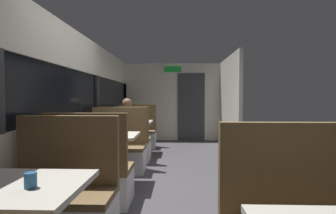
{
  "coord_description": "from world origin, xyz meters",
  "views": [
    {
      "loc": [
        0.13,
        -3.62,
        1.27
      ],
      "look_at": [
        -0.12,
        3.64,
        1.01
      ],
      "focal_mm": 27.8,
      "sensor_mm": 36.0,
      "label": 1
    }
  ],
  "objects_px": {
    "bench_far_window_facing_entry": "(137,135)",
    "seated_passenger": "(127,134)",
    "bench_mid_window_facing_end": "(90,177)",
    "dining_table_far_window": "(132,125)",
    "coffee_cup_primary": "(31,180)",
    "dining_table_near_window": "(9,201)",
    "bench_mid_window_facing_entry": "(117,153)",
    "bench_far_window_facing_end": "(126,144)",
    "coffee_cup_secondary": "(133,119)",
    "bench_near_window_facing_entry": "(61,204)",
    "dining_table_mid_window": "(106,141)"
  },
  "relations": [
    {
      "from": "coffee_cup_secondary",
      "to": "dining_table_far_window",
      "type": "bearing_deg",
      "value": -93.0
    },
    {
      "from": "dining_table_near_window",
      "to": "bench_mid_window_facing_end",
      "type": "relative_size",
      "value": 0.82
    },
    {
      "from": "bench_near_window_facing_entry",
      "to": "coffee_cup_secondary",
      "type": "height_order",
      "value": "bench_near_window_facing_entry"
    },
    {
      "from": "dining_table_mid_window",
      "to": "dining_table_far_window",
      "type": "relative_size",
      "value": 1.0
    },
    {
      "from": "bench_far_window_facing_entry",
      "to": "seated_passenger",
      "type": "xyz_separation_m",
      "value": [
        0.0,
        -1.33,
        0.21
      ]
    },
    {
      "from": "dining_table_near_window",
      "to": "dining_table_mid_window",
      "type": "relative_size",
      "value": 1.0
    },
    {
      "from": "bench_far_window_facing_entry",
      "to": "seated_passenger",
      "type": "relative_size",
      "value": 0.87
    },
    {
      "from": "bench_mid_window_facing_end",
      "to": "bench_far_window_facing_end",
      "type": "distance_m",
      "value": 2.17
    },
    {
      "from": "bench_far_window_facing_end",
      "to": "seated_passenger",
      "type": "height_order",
      "value": "seated_passenger"
    },
    {
      "from": "dining_table_far_window",
      "to": "seated_passenger",
      "type": "xyz_separation_m",
      "value": [
        0.0,
        -0.63,
        -0.1
      ]
    },
    {
      "from": "bench_mid_window_facing_entry",
      "to": "bench_far_window_facing_end",
      "type": "height_order",
      "value": "same"
    },
    {
      "from": "bench_far_window_facing_end",
      "to": "bench_far_window_facing_entry",
      "type": "xyz_separation_m",
      "value": [
        0.0,
        1.4,
        0.0
      ]
    },
    {
      "from": "dining_table_mid_window",
      "to": "coffee_cup_primary",
      "type": "bearing_deg",
      "value": -85.68
    },
    {
      "from": "dining_table_far_window",
      "to": "bench_near_window_facing_entry",
      "type": "bearing_deg",
      "value": -90.0
    },
    {
      "from": "bench_far_window_facing_end",
      "to": "bench_far_window_facing_entry",
      "type": "relative_size",
      "value": 1.0
    },
    {
      "from": "bench_near_window_facing_entry",
      "to": "bench_mid_window_facing_end",
      "type": "bearing_deg",
      "value": 90.0
    },
    {
      "from": "bench_near_window_facing_entry",
      "to": "bench_far_window_facing_end",
      "type": "distance_m",
      "value": 2.95
    },
    {
      "from": "dining_table_near_window",
      "to": "seated_passenger",
      "type": "relative_size",
      "value": 0.71
    },
    {
      "from": "dining_table_mid_window",
      "to": "dining_table_far_window",
      "type": "distance_m",
      "value": 2.17
    },
    {
      "from": "bench_mid_window_facing_entry",
      "to": "bench_far_window_facing_entry",
      "type": "height_order",
      "value": "same"
    },
    {
      "from": "bench_mid_window_facing_end",
      "to": "dining_table_far_window",
      "type": "relative_size",
      "value": 1.22
    },
    {
      "from": "dining_table_far_window",
      "to": "bench_mid_window_facing_entry",
      "type": "bearing_deg",
      "value": -90.0
    },
    {
      "from": "bench_far_window_facing_entry",
      "to": "bench_mid_window_facing_end",
      "type": "bearing_deg",
      "value": -90.0
    },
    {
      "from": "bench_near_window_facing_entry",
      "to": "coffee_cup_primary",
      "type": "relative_size",
      "value": 12.22
    },
    {
      "from": "bench_far_window_facing_end",
      "to": "seated_passenger",
      "type": "relative_size",
      "value": 0.87
    },
    {
      "from": "dining_table_far_window",
      "to": "bench_far_window_facing_entry",
      "type": "distance_m",
      "value": 0.77
    },
    {
      "from": "seated_passenger",
      "to": "coffee_cup_primary",
      "type": "height_order",
      "value": "seated_passenger"
    },
    {
      "from": "dining_table_near_window",
      "to": "seated_passenger",
      "type": "distance_m",
      "value": 3.72
    },
    {
      "from": "bench_near_window_facing_entry",
      "to": "bench_mid_window_facing_entry",
      "type": "height_order",
      "value": "same"
    },
    {
      "from": "seated_passenger",
      "to": "bench_far_window_facing_end",
      "type": "bearing_deg",
      "value": -90.0
    },
    {
      "from": "bench_mid_window_facing_entry",
      "to": "seated_passenger",
      "type": "xyz_separation_m",
      "value": [
        0.0,
        0.85,
        0.21
      ]
    },
    {
      "from": "dining_table_mid_window",
      "to": "dining_table_near_window",
      "type": "bearing_deg",
      "value": -90.0
    },
    {
      "from": "seated_passenger",
      "to": "bench_far_window_facing_entry",
      "type": "bearing_deg",
      "value": 90.0
    },
    {
      "from": "dining_table_near_window",
      "to": "bench_far_window_facing_entry",
      "type": "xyz_separation_m",
      "value": [
        0.0,
        5.05,
        -0.31
      ]
    },
    {
      "from": "coffee_cup_secondary",
      "to": "bench_near_window_facing_entry",
      "type": "bearing_deg",
      "value": -90.09
    },
    {
      "from": "dining_table_far_window",
      "to": "bench_far_window_facing_entry",
      "type": "height_order",
      "value": "bench_far_window_facing_entry"
    },
    {
      "from": "coffee_cup_primary",
      "to": "dining_table_near_window",
      "type": "bearing_deg",
      "value": 161.78
    },
    {
      "from": "bench_mid_window_facing_end",
      "to": "coffee_cup_secondary",
      "type": "bearing_deg",
      "value": 89.89
    },
    {
      "from": "bench_far_window_facing_end",
      "to": "bench_far_window_facing_entry",
      "type": "bearing_deg",
      "value": 90.0
    },
    {
      "from": "dining_table_near_window",
      "to": "bench_near_window_facing_entry",
      "type": "bearing_deg",
      "value": 90.0
    },
    {
      "from": "bench_mid_window_facing_entry",
      "to": "dining_table_far_window",
      "type": "height_order",
      "value": "bench_mid_window_facing_entry"
    },
    {
      "from": "bench_mid_window_facing_entry",
      "to": "dining_table_near_window",
      "type": "bearing_deg",
      "value": -90.0
    },
    {
      "from": "coffee_cup_secondary",
      "to": "bench_mid_window_facing_entry",
      "type": "bearing_deg",
      "value": -90.21
    },
    {
      "from": "dining_table_mid_window",
      "to": "bench_mid_window_facing_entry",
      "type": "xyz_separation_m",
      "value": [
        0.0,
        0.7,
        -0.31
      ]
    },
    {
      "from": "bench_near_window_facing_entry",
      "to": "bench_mid_window_facing_entry",
      "type": "xyz_separation_m",
      "value": [
        0.0,
        2.17,
        0.0
      ]
    },
    {
      "from": "bench_far_window_facing_end",
      "to": "coffee_cup_primary",
      "type": "xyz_separation_m",
      "value": [
        0.17,
        -3.7,
        0.46
      ]
    },
    {
      "from": "bench_far_window_facing_end",
      "to": "dining_table_near_window",
      "type": "bearing_deg",
      "value": -90.0
    },
    {
      "from": "bench_mid_window_facing_entry",
      "to": "coffee_cup_secondary",
      "type": "height_order",
      "value": "bench_mid_window_facing_entry"
    },
    {
      "from": "dining_table_near_window",
      "to": "dining_table_mid_window",
      "type": "height_order",
      "value": "same"
    },
    {
      "from": "dining_table_mid_window",
      "to": "dining_table_far_window",
      "type": "xyz_separation_m",
      "value": [
        0.0,
        2.17,
        0.0
      ]
    }
  ]
}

